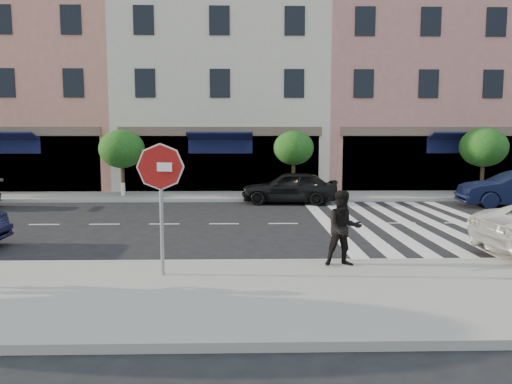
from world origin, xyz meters
name	(u,v)px	position (x,y,z in m)	size (l,w,h in m)	color
ground	(218,252)	(0.00, 0.00, 0.00)	(120.00, 120.00, 0.00)	black
sidewalk_near	(207,296)	(0.00, -3.75, 0.07)	(60.00, 4.50, 0.15)	gray
sidewalk_far	(230,196)	(0.00, 11.00, 0.07)	(60.00, 3.00, 0.15)	gray
building_west_mid	(41,64)	(-11.00, 17.00, 7.00)	(10.00, 9.00, 14.00)	tan
building_centre	(224,91)	(-0.50, 17.00, 5.50)	(11.00, 9.00, 11.00)	beige
building_east_mid	(428,74)	(11.50, 17.00, 6.50)	(13.00, 9.00, 13.00)	tan
street_tree_wb	(122,149)	(-5.00, 10.80, 2.31)	(2.10, 2.10, 3.06)	#473323
street_tree_c	(294,148)	(3.00, 10.80, 2.36)	(1.90, 1.90, 3.04)	#473323
street_tree_ea	(484,147)	(12.00, 10.80, 2.39)	(2.20, 2.20, 3.19)	#473323
stop_sign	(161,180)	(-0.98, -2.62, 2.08)	(0.92, 0.26, 2.68)	gray
walker	(344,228)	(2.83, -2.00, 0.97)	(0.80, 0.62, 1.65)	black
car_far_mid	(290,187)	(2.66, 8.96, 0.71)	(1.68, 4.17, 1.42)	black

